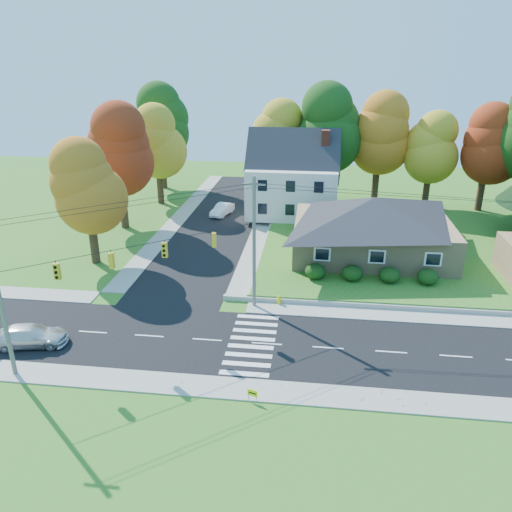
{
  "coord_description": "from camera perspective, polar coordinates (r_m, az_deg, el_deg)",
  "views": [
    {
      "loc": [
        2.79,
        -28.15,
        17.6
      ],
      "look_at": [
        -1.71,
        8.0,
        2.97
      ],
      "focal_mm": 35.0,
      "sensor_mm": 36.0,
      "label": 1
    }
  ],
  "objects": [
    {
      "name": "ground",
      "position": [
        33.32,
        1.24,
        -10.01
      ],
      "size": [
        120.0,
        120.0,
        0.0
      ],
      "primitive_type": "plane",
      "color": "#3D7923"
    },
    {
      "name": "road_main",
      "position": [
        33.32,
        1.24,
        -10.0
      ],
      "size": [
        90.0,
        8.0,
        0.02
      ],
      "primitive_type": "cube",
      "color": "black",
      "rests_on": "ground"
    },
    {
      "name": "road_cross",
      "position": [
        57.95,
        -3.98,
        4.16
      ],
      "size": [
        8.0,
        44.0,
        0.02
      ],
      "primitive_type": "cube",
      "color": "black",
      "rests_on": "ground"
    },
    {
      "name": "sidewalk_north",
      "position": [
        37.62,
        2.03,
        -5.96
      ],
      "size": [
        90.0,
        2.0,
        0.08
      ],
      "primitive_type": "cube",
      "color": "#9C9A90",
      "rests_on": "ground"
    },
    {
      "name": "sidewalk_south",
      "position": [
        29.19,
        0.18,
        -15.1
      ],
      "size": [
        90.0,
        2.0,
        0.08
      ],
      "primitive_type": "cube",
      "color": "#9C9A90",
      "rests_on": "ground"
    },
    {
      "name": "lawn",
      "position": [
        53.12,
        17.77,
        1.73
      ],
      "size": [
        30.0,
        30.0,
        0.5
      ],
      "primitive_type": "cube",
      "color": "#3D7923",
      "rests_on": "ground"
    },
    {
      "name": "ranch_house",
      "position": [
        46.71,
        13.17,
        3.42
      ],
      "size": [
        14.6,
        10.6,
        5.4
      ],
      "color": "tan",
      "rests_on": "lawn"
    },
    {
      "name": "colonial_house",
      "position": [
        57.71,
        4.24,
        8.79
      ],
      "size": [
        10.4,
        8.4,
        9.6
      ],
      "color": "silver",
      "rests_on": "lawn"
    },
    {
      "name": "hedge_row",
      "position": [
        41.64,
        13.0,
        -2.01
      ],
      "size": [
        10.7,
        1.7,
        1.27
      ],
      "color": "#163A10",
      "rests_on": "lawn"
    },
    {
      "name": "traffic_infrastructure",
      "position": [
        32.16,
        1.3,
        -0.91
      ],
      "size": [
        38.1,
        10.66,
        10.0
      ],
      "color": "#666059",
      "rests_on": "ground"
    },
    {
      "name": "tree_lot_0",
      "position": [
        63.03,
        2.74,
        13.38
      ],
      "size": [
        6.72,
        6.72,
        12.51
      ],
      "color": "#3F2A19",
      "rests_on": "lawn"
    },
    {
      "name": "tree_lot_1",
      "position": [
        61.68,
        8.42,
        14.22
      ],
      "size": [
        7.84,
        7.84,
        14.6
      ],
      "color": "#3F2A19",
      "rests_on": "lawn"
    },
    {
      "name": "tree_lot_2",
      "position": [
        63.16,
        13.97,
        13.4
      ],
      "size": [
        7.28,
        7.28,
        13.56
      ],
      "color": "#3F2A19",
      "rests_on": "lawn"
    },
    {
      "name": "tree_lot_3",
      "position": [
        63.35,
        19.46,
        11.64
      ],
      "size": [
        6.16,
        6.16,
        11.47
      ],
      "color": "#3F2A19",
      "rests_on": "lawn"
    },
    {
      "name": "tree_lot_4",
      "position": [
        63.82,
        25.07,
        11.51
      ],
      "size": [
        6.72,
        6.72,
        12.51
      ],
      "color": "#3F2A19",
      "rests_on": "lawn"
    },
    {
      "name": "tree_west_0",
      "position": [
        45.97,
        -18.79,
        7.59
      ],
      "size": [
        6.16,
        6.16,
        11.47
      ],
      "color": "#3F2A19",
      "rests_on": "ground"
    },
    {
      "name": "tree_west_1",
      "position": [
        55.06,
        -15.52,
        11.55
      ],
      "size": [
        7.28,
        7.28,
        13.56
      ],
      "color": "#3F2A19",
      "rests_on": "ground"
    },
    {
      "name": "tree_west_2",
      "position": [
        64.08,
        -11.26,
        12.69
      ],
      "size": [
        6.72,
        6.72,
        12.51
      ],
      "color": "#3F2A19",
      "rests_on": "ground"
    },
    {
      "name": "tree_west_3",
      "position": [
        72.05,
        -10.92,
        14.74
      ],
      "size": [
        7.84,
        7.84,
        14.6
      ],
      "color": "#3F2A19",
      "rests_on": "ground"
    },
    {
      "name": "silver_sedan",
      "position": [
        35.98,
        -24.42,
        -8.28
      ],
      "size": [
        5.04,
        2.85,
        1.38
      ],
      "primitive_type": "imported",
      "rotation": [
        0.0,
        0.0,
        1.77
      ],
      "color": "silver",
      "rests_on": "road_main"
    },
    {
      "name": "white_car",
      "position": [
        59.49,
        -3.88,
        5.32
      ],
      "size": [
        2.45,
        4.32,
        1.35
      ],
      "primitive_type": "imported",
      "rotation": [
        0.0,
        0.0,
        -0.27
      ],
      "color": "white",
      "rests_on": "road_cross"
    },
    {
      "name": "fire_hydrant",
      "position": [
        38.05,
        2.65,
        -5.08
      ],
      "size": [
        0.44,
        0.34,
        0.76
      ],
      "color": "#DCD308",
      "rests_on": "ground"
    },
    {
      "name": "yard_sign",
      "position": [
        28.18,
        -0.42,
        -15.42
      ],
      "size": [
        0.57,
        0.22,
        0.74
      ],
      "color": "black",
      "rests_on": "ground"
    }
  ]
}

